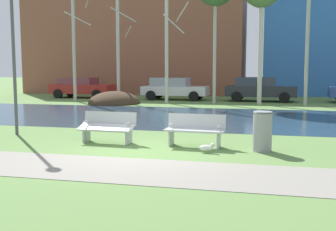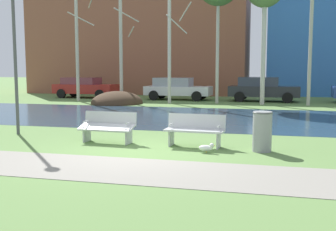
{
  "view_description": "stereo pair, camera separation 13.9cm",
  "coord_description": "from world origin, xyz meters",
  "px_view_note": "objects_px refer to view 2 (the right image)",
  "views": [
    {
      "loc": [
        3.11,
        -9.77,
        2.13
      ],
      "look_at": [
        0.46,
        1.36,
        0.8
      ],
      "focal_mm": 44.33,
      "sensor_mm": 36.0,
      "label": 1
    },
    {
      "loc": [
        3.25,
        -9.74,
        2.13
      ],
      "look_at": [
        0.46,
        1.36,
        0.8
      ],
      "focal_mm": 44.33,
      "sensor_mm": 36.0,
      "label": 2
    }
  ],
  "objects_px": {
    "bench_right": "(195,129)",
    "seagull": "(207,148)",
    "trash_bin": "(262,131)",
    "parked_sedan_second_white": "(177,88)",
    "streetlamp": "(14,28)",
    "parked_hatch_third_dark": "(262,89)",
    "parked_van_nearest_red": "(85,87)",
    "bench_left": "(108,126)"
  },
  "relations": [
    {
      "from": "bench_right",
      "to": "seagull",
      "type": "bearing_deg",
      "value": -59.83
    },
    {
      "from": "seagull",
      "to": "streetlamp",
      "type": "bearing_deg",
      "value": 167.08
    },
    {
      "from": "parked_sedan_second_white",
      "to": "parked_hatch_third_dark",
      "type": "height_order",
      "value": "parked_hatch_third_dark"
    },
    {
      "from": "bench_left",
      "to": "parked_van_nearest_red",
      "type": "relative_size",
      "value": 0.36
    },
    {
      "from": "parked_sedan_second_white",
      "to": "seagull",
      "type": "bearing_deg",
      "value": -74.61
    },
    {
      "from": "parked_sedan_second_white",
      "to": "bench_right",
      "type": "bearing_deg",
      "value": -75.39
    },
    {
      "from": "trash_bin",
      "to": "streetlamp",
      "type": "relative_size",
      "value": 0.21
    },
    {
      "from": "parked_hatch_third_dark",
      "to": "bench_left",
      "type": "bearing_deg",
      "value": -103.93
    },
    {
      "from": "bench_left",
      "to": "seagull",
      "type": "distance_m",
      "value": 3.06
    },
    {
      "from": "parked_van_nearest_red",
      "to": "parked_hatch_third_dark",
      "type": "relative_size",
      "value": 1.02
    },
    {
      "from": "streetlamp",
      "to": "parked_hatch_third_dark",
      "type": "relative_size",
      "value": 1.13
    },
    {
      "from": "bench_right",
      "to": "seagull",
      "type": "relative_size",
      "value": 3.9
    },
    {
      "from": "seagull",
      "to": "parked_hatch_third_dark",
      "type": "bearing_deg",
      "value": 86.63
    },
    {
      "from": "bench_left",
      "to": "streetlamp",
      "type": "height_order",
      "value": "streetlamp"
    },
    {
      "from": "parked_sedan_second_white",
      "to": "parked_hatch_third_dark",
      "type": "bearing_deg",
      "value": 0.33
    },
    {
      "from": "bench_right",
      "to": "trash_bin",
      "type": "bearing_deg",
      "value": -7.11
    },
    {
      "from": "streetlamp",
      "to": "parked_sedan_second_white",
      "type": "distance_m",
      "value": 15.42
    },
    {
      "from": "streetlamp",
      "to": "parked_hatch_third_dark",
      "type": "xyz_separation_m",
      "value": [
        7.31,
        15.12,
        -2.56
      ]
    },
    {
      "from": "trash_bin",
      "to": "bench_left",
      "type": "bearing_deg",
      "value": 177.04
    },
    {
      "from": "bench_left",
      "to": "trash_bin",
      "type": "xyz_separation_m",
      "value": [
        4.29,
        -0.22,
        0.06
      ]
    },
    {
      "from": "bench_right",
      "to": "seagull",
      "type": "height_order",
      "value": "bench_right"
    },
    {
      "from": "bench_left",
      "to": "streetlamp",
      "type": "relative_size",
      "value": 0.33
    },
    {
      "from": "bench_right",
      "to": "trash_bin",
      "type": "xyz_separation_m",
      "value": [
        1.78,
        -0.22,
        0.06
      ]
    },
    {
      "from": "bench_left",
      "to": "bench_right",
      "type": "relative_size",
      "value": 1.0
    },
    {
      "from": "bench_left",
      "to": "bench_right",
      "type": "xyz_separation_m",
      "value": [
        2.52,
        0.0,
        0.0
      ]
    },
    {
      "from": "trash_bin",
      "to": "parked_hatch_third_dark",
      "type": "relative_size",
      "value": 0.23
    },
    {
      "from": "streetlamp",
      "to": "parked_sedan_second_white",
      "type": "xyz_separation_m",
      "value": [
        1.78,
        15.09,
        -2.59
      ]
    },
    {
      "from": "bench_left",
      "to": "seagull",
      "type": "bearing_deg",
      "value": -14.23
    },
    {
      "from": "parked_sedan_second_white",
      "to": "streetlamp",
      "type": "bearing_deg",
      "value": -96.72
    },
    {
      "from": "bench_right",
      "to": "seagull",
      "type": "distance_m",
      "value": 0.93
    },
    {
      "from": "parked_sedan_second_white",
      "to": "parked_hatch_third_dark",
      "type": "relative_size",
      "value": 1.0
    },
    {
      "from": "parked_hatch_third_dark",
      "to": "seagull",
      "type": "bearing_deg",
      "value": -93.37
    },
    {
      "from": "bench_left",
      "to": "trash_bin",
      "type": "height_order",
      "value": "trash_bin"
    },
    {
      "from": "bench_right",
      "to": "parked_sedan_second_white",
      "type": "relative_size",
      "value": 0.37
    },
    {
      "from": "seagull",
      "to": "streetlamp",
      "type": "xyz_separation_m",
      "value": [
        -6.33,
        1.45,
        3.23
      ]
    },
    {
      "from": "seagull",
      "to": "parked_hatch_third_dark",
      "type": "relative_size",
      "value": 0.1
    },
    {
      "from": "seagull",
      "to": "parked_hatch_third_dark",
      "type": "height_order",
      "value": "parked_hatch_third_dark"
    },
    {
      "from": "streetlamp",
      "to": "parked_hatch_third_dark",
      "type": "bearing_deg",
      "value": 64.21
    },
    {
      "from": "parked_van_nearest_red",
      "to": "parked_hatch_third_dark",
      "type": "xyz_separation_m",
      "value": [
        12.23,
        -0.2,
        0.04
      ]
    },
    {
      "from": "trash_bin",
      "to": "seagull",
      "type": "xyz_separation_m",
      "value": [
        -1.34,
        -0.53,
        -0.4
      ]
    },
    {
      "from": "trash_bin",
      "to": "bench_right",
      "type": "bearing_deg",
      "value": 172.89
    },
    {
      "from": "trash_bin",
      "to": "parked_sedan_second_white",
      "type": "xyz_separation_m",
      "value": [
        -5.9,
        16.02,
        0.24
      ]
    }
  ]
}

